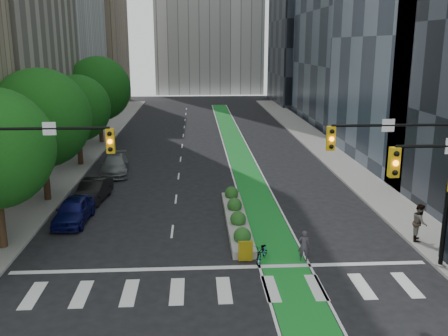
{
  "coord_description": "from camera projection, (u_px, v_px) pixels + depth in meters",
  "views": [
    {
      "loc": [
        -1.14,
        -20.34,
        10.22
      ],
      "look_at": [
        0.55,
        8.49,
        3.0
      ],
      "focal_mm": 40.0,
      "sensor_mm": 36.0,
      "label": 1
    }
  ],
  "objects": [
    {
      "name": "pedestrian_near",
      "position": [
        420.0,
        222.0,
        26.07
      ],
      "size": [
        1.05,
        1.17,
        1.98
      ],
      "primitive_type": "imported",
      "rotation": [
        0.0,
        0.0,
        1.2
      ],
      "color": "gray",
      "rests_on": "sidewalk_right"
    },
    {
      "name": "building_dark_end",
      "position": [
        316.0,
        21.0,
        85.84
      ],
      "size": [
        14.0,
        18.0,
        28.0
      ],
      "primitive_type": "cube",
      "color": "black",
      "rests_on": "ground"
    },
    {
      "name": "tree_far",
      "position": [
        99.0,
        89.0,
        51.23
      ],
      "size": [
        6.6,
        6.6,
        9.0
      ],
      "color": "black",
      "rests_on": "ground"
    },
    {
      "name": "signal_right",
      "position": [
        418.0,
        170.0,
        22.02
      ],
      "size": [
        5.82,
        0.51,
        7.2
      ],
      "color": "black",
      "rests_on": "ground"
    },
    {
      "name": "tree_mid",
      "position": [
        41.0,
        118.0,
        31.89
      ],
      "size": [
        6.4,
        6.4,
        8.78
      ],
      "color": "black",
      "rests_on": "ground"
    },
    {
      "name": "parked_car_left_near",
      "position": [
        74.0,
        210.0,
        29.14
      ],
      "size": [
        1.96,
        4.44,
        1.49
      ],
      "primitive_type": "imported",
      "rotation": [
        0.0,
        0.0,
        -0.05
      ],
      "color": "#0C0F4B",
      "rests_on": "ground"
    },
    {
      "name": "tree_midfar",
      "position": [
        77.0,
        108.0,
        41.73
      ],
      "size": [
        5.6,
        5.6,
        7.76
      ],
      "color": "black",
      "rests_on": "ground"
    },
    {
      "name": "building_tan_far",
      "position": [
        79.0,
        26.0,
        81.87
      ],
      "size": [
        14.0,
        16.0,
        26.0
      ],
      "primitive_type": "cube",
      "color": "tan",
      "rests_on": "ground"
    },
    {
      "name": "bicycle",
      "position": [
        262.0,
        252.0,
        24.06
      ],
      "size": [
        1.19,
        1.82,
        0.9
      ],
      "primitive_type": "imported",
      "rotation": [
        0.0,
        0.0,
        -0.38
      ],
      "color": "gray",
      "rests_on": "ground"
    },
    {
      "name": "sidewalk_left",
      "position": [
        79.0,
        157.0,
        45.77
      ],
      "size": [
        3.6,
        90.0,
        0.15
      ],
      "primitive_type": "cube",
      "color": "gray",
      "rests_on": "ground"
    },
    {
      "name": "sidewalk_right",
      "position": [
        332.0,
        154.0,
        47.11
      ],
      "size": [
        3.6,
        90.0,
        0.15
      ],
      "primitive_type": "cube",
      "color": "gray",
      "rests_on": "ground"
    },
    {
      "name": "parked_car_left_mid",
      "position": [
        93.0,
        191.0,
        33.1
      ],
      "size": [
        2.06,
        4.55,
        1.45
      ],
      "primitive_type": "imported",
      "rotation": [
        0.0,
        0.0,
        -0.12
      ],
      "color": "black",
      "rests_on": "ground"
    },
    {
      "name": "parked_car_left_far",
      "position": [
        115.0,
        165.0,
        40.05
      ],
      "size": [
        2.58,
        5.32,
        1.49
      ],
      "primitive_type": "imported",
      "rotation": [
        0.0,
        0.0,
        0.1
      ],
      "color": "slate",
      "rests_on": "ground"
    },
    {
      "name": "cyclist",
      "position": [
        304.0,
        246.0,
        23.97
      ],
      "size": [
        0.61,
        0.45,
        1.55
      ],
      "primitive_type": "imported",
      "rotation": [
        0.0,
        0.0,
        3.0
      ],
      "color": "#3C3540",
      "rests_on": "ground"
    },
    {
      "name": "ground",
      "position": [
        223.0,
        279.0,
        22.24
      ],
      "size": [
        160.0,
        160.0,
        0.0
      ],
      "primitive_type": "plane",
      "color": "black",
      "rests_on": "ground"
    },
    {
      "name": "median_planter",
      "position": [
        237.0,
        218.0,
        29.04
      ],
      "size": [
        1.2,
        10.26,
        1.1
      ],
      "color": "gray",
      "rests_on": "ground"
    },
    {
      "name": "bike_lane_paint",
      "position": [
        235.0,
        145.0,
        51.47
      ],
      "size": [
        2.2,
        70.0,
        0.01
      ],
      "primitive_type": "cube",
      "color": "#178229",
      "rests_on": "ground"
    },
    {
      "name": "signal_left",
      "position": [
        17.0,
        176.0,
        21.04
      ],
      "size": [
        6.14,
        0.51,
        7.2
      ],
      "color": "black",
      "rests_on": "ground"
    }
  ]
}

